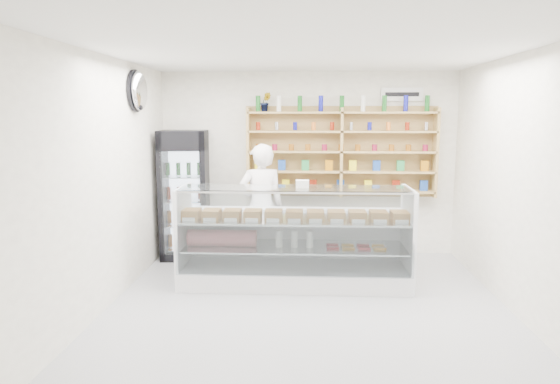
{
  "coord_description": "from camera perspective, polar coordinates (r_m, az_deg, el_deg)",
  "views": [
    {
      "loc": [
        -0.03,
        -5.2,
        2.15
      ],
      "look_at": [
        -0.35,
        0.9,
        1.2
      ],
      "focal_mm": 32.0,
      "sensor_mm": 36.0,
      "label": 1
    }
  ],
  "objects": [
    {
      "name": "drinks_cooler",
      "position": [
        7.65,
        -10.84,
        -0.25
      ],
      "size": [
        0.76,
        0.74,
        1.92
      ],
      "rotation": [
        0.0,
        0.0,
        0.1
      ],
      "color": "black",
      "rests_on": "floor"
    },
    {
      "name": "shop_worker",
      "position": [
        7.0,
        -2.18,
        -1.64
      ],
      "size": [
        0.72,
        0.56,
        1.76
      ],
      "primitive_type": "imported",
      "rotation": [
        0.0,
        0.0,
        3.39
      ],
      "color": "silver",
      "rests_on": "floor"
    },
    {
      "name": "room",
      "position": [
        5.26,
        3.25,
        0.63
      ],
      "size": [
        5.0,
        5.0,
        5.0
      ],
      "color": "#A5A5AA",
      "rests_on": "ground"
    },
    {
      "name": "security_mirror",
      "position": [
        6.76,
        -15.8,
        11.06
      ],
      "size": [
        0.15,
        0.5,
        0.5
      ],
      "primitive_type": "ellipsoid",
      "color": "silver",
      "rests_on": "left_wall"
    },
    {
      "name": "wall_shelving",
      "position": [
        7.58,
        6.99,
        4.56
      ],
      "size": [
        2.84,
        0.28,
        1.33
      ],
      "color": "tan",
      "rests_on": "back_wall"
    },
    {
      "name": "wall_sign",
      "position": [
        7.81,
        13.76,
        10.79
      ],
      "size": [
        0.62,
        0.03,
        0.2
      ],
      "primitive_type": "cube",
      "color": "white",
      "rests_on": "back_wall"
    },
    {
      "name": "potted_plant",
      "position": [
        7.57,
        -1.66,
        10.25
      ],
      "size": [
        0.18,
        0.15,
        0.28
      ],
      "primitive_type": "imported",
      "rotation": [
        0.0,
        0.0,
        0.18
      ],
      "color": "#1E6626",
      "rests_on": "wall_shelving"
    },
    {
      "name": "display_counter",
      "position": [
        6.42,
        1.66,
        -7.47
      ],
      "size": [
        2.89,
        0.86,
        1.26
      ],
      "color": "white",
      "rests_on": "floor"
    }
  ]
}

